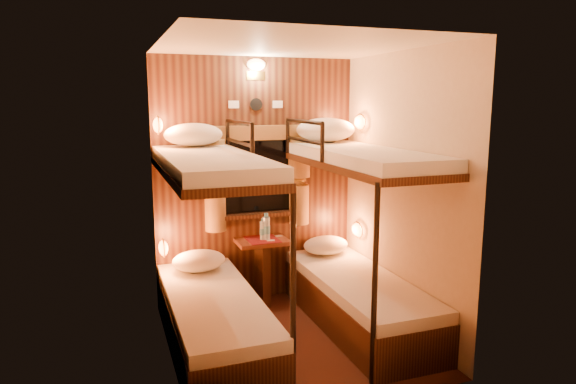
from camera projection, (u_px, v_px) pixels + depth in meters
name	position (u px, v px, depth m)	size (l,w,h in m)	color
floor	(292.00, 339.00, 4.33)	(2.10, 2.10, 0.00)	#3C1A10
ceiling	(293.00, 45.00, 3.91)	(2.10, 2.10, 0.00)	silver
wall_back	(256.00, 181.00, 5.09)	(2.40, 2.40, 0.00)	#C6B293
wall_front	(351.00, 230.00, 3.14)	(2.40, 2.40, 0.00)	#C6B293
wall_left	(165.00, 208.00, 3.79)	(2.40, 2.40, 0.00)	#C6B293
wall_right	(400.00, 192.00, 4.45)	(2.40, 2.40, 0.00)	#C6B293
back_panel	(256.00, 181.00, 5.08)	(2.00, 0.03, 2.40)	black
bunk_left	(213.00, 282.00, 4.08)	(0.72, 1.90, 1.82)	black
bunk_right	(359.00, 265.00, 4.51)	(0.72, 1.90, 1.82)	black
window	(257.00, 183.00, 5.05)	(1.00, 0.12, 0.79)	black
curtains	(258.00, 176.00, 5.01)	(1.10, 0.22, 1.00)	olive
back_fixtures	(256.00, 73.00, 4.86)	(0.54, 0.09, 0.48)	black
reading_lamps	(266.00, 182.00, 4.76)	(2.00, 0.20, 1.25)	orange
table	(262.00, 263.00, 5.04)	(0.50, 0.34, 0.66)	#622B16
bottle_left	(266.00, 228.00, 4.98)	(0.08, 0.08, 0.26)	#99BFE5
bottle_right	(263.00, 231.00, 4.98)	(0.06, 0.06, 0.21)	#99BFE5
sachet_a	(271.00, 241.00, 4.95)	(0.08, 0.06, 0.01)	silver
sachet_b	(278.00, 236.00, 5.13)	(0.07, 0.05, 0.01)	silver
pillow_lower_left	(199.00, 261.00, 4.66)	(0.48, 0.34, 0.19)	white
pillow_lower_right	(326.00, 245.00, 5.18)	(0.46, 0.33, 0.18)	white
pillow_upper_left	(193.00, 135.00, 4.53)	(0.52, 0.37, 0.20)	white
pillow_upper_right	(326.00, 130.00, 5.01)	(0.59, 0.42, 0.23)	white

